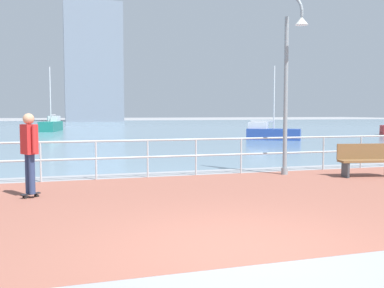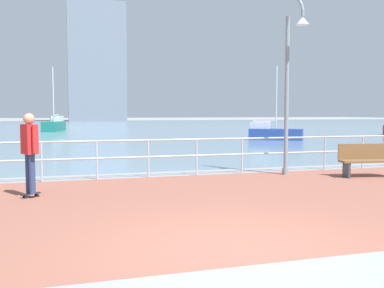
{
  "view_description": "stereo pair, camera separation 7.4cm",
  "coord_description": "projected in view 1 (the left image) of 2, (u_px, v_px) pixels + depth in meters",
  "views": [
    {
      "loc": [
        -2.24,
        -5.16,
        1.79
      ],
      "look_at": [
        0.5,
        3.9,
        1.1
      ],
      "focal_mm": 40.15,
      "sensor_mm": 36.0,
      "label": 1
    },
    {
      "loc": [
        -2.16,
        -5.18,
        1.79
      ],
      "look_at": [
        0.5,
        3.9,
        1.1
      ],
      "focal_mm": 40.15,
      "sensor_mm": 36.0,
      "label": 2
    }
  ],
  "objects": [
    {
      "name": "ground",
      "position": [
        86.0,
        130.0,
        43.89
      ],
      "size": [
        220.0,
        220.0,
        0.0
      ],
      "primitive_type": "plane",
      "color": "gray"
    },
    {
      "name": "harbor_water",
      "position": [
        81.0,
        127.0,
        54.87
      ],
      "size": [
        180.0,
        88.0,
        0.0
      ],
      "primitive_type": "cube",
      "color": "#6B899E",
      "rests_on": "ground"
    },
    {
      "name": "lamppost",
      "position": [
        290.0,
        76.0,
        12.11
      ],
      "size": [
        0.44,
        0.79,
        5.1
      ],
      "color": "gray",
      "rests_on": "ground"
    },
    {
      "name": "tower_beige",
      "position": [
        93.0,
        63.0,
        90.32
      ],
      "size": [
        11.52,
        11.21,
        26.09
      ],
      "color": "slate",
      "rests_on": "ground"
    },
    {
      "name": "skateboarder",
      "position": [
        29.0,
        147.0,
        8.98
      ],
      "size": [
        0.4,
        0.52,
        1.78
      ],
      "color": "black",
      "rests_on": "ground"
    },
    {
      "name": "sailboat_yellow",
      "position": [
        272.0,
        133.0,
        28.27
      ],
      "size": [
        3.45,
        2.84,
        4.85
      ],
      "color": "#284799",
      "rests_on": "ground"
    },
    {
      "name": "park_bench",
      "position": [
        366.0,
        160.0,
        12.0
      ],
      "size": [
        1.65,
        0.72,
        0.92
      ],
      "color": "brown",
      "rests_on": "ground"
    },
    {
      "name": "waterfront_railing",
      "position": [
        148.0,
        151.0,
        11.85
      ],
      "size": [
        25.25,
        0.06,
        1.06
      ],
      "color": "#B2BCC1",
      "rests_on": "ground"
    },
    {
      "name": "sailboat_gray",
      "position": [
        51.0,
        125.0,
        41.6
      ],
      "size": [
        2.23,
        4.6,
        6.2
      ],
      "color": "#197266",
      "rests_on": "ground"
    },
    {
      "name": "brick_paving",
      "position": [
        182.0,
        203.0,
        8.49
      ],
      "size": [
        28.0,
        7.15,
        0.01
      ],
      "primitive_type": "cube",
      "color": "#935647",
      "rests_on": "ground"
    }
  ]
}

